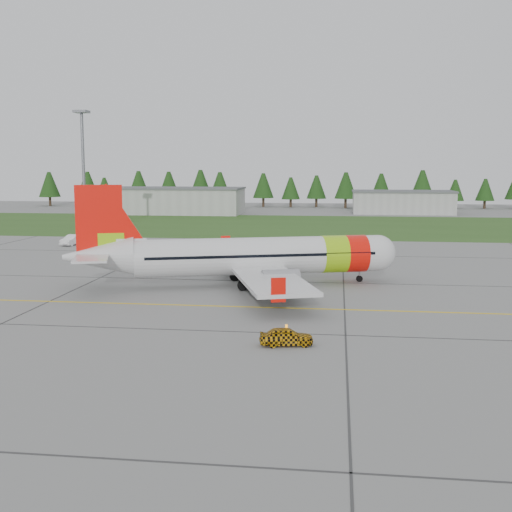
# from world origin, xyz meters

# --- Properties ---
(ground) EXTENTS (320.00, 320.00, 0.00)m
(ground) POSITION_xyz_m (0.00, 0.00, 0.00)
(ground) COLOR gray
(ground) RESTS_ON ground
(aircraft) EXTENTS (31.33, 29.65, 9.77)m
(aircraft) POSITION_xyz_m (1.17, 17.72, 2.82)
(aircraft) COLOR silver
(aircraft) RESTS_ON ground
(follow_me_car) EXTENTS (1.43, 1.60, 3.46)m
(follow_me_car) POSITION_xyz_m (6.18, -2.96, 1.73)
(follow_me_car) COLOR #FEB80E
(follow_me_car) RESTS_ON ground
(service_van) EXTENTS (1.83, 1.75, 4.59)m
(service_van) POSITION_xyz_m (-29.29, 46.28, 2.30)
(service_van) COLOR white
(service_van) RESTS_ON ground
(grass_strip) EXTENTS (320.00, 50.00, 0.03)m
(grass_strip) POSITION_xyz_m (0.00, 82.00, 0.01)
(grass_strip) COLOR #30561E
(grass_strip) RESTS_ON ground
(taxi_guideline) EXTENTS (120.00, 0.25, 0.02)m
(taxi_guideline) POSITION_xyz_m (0.00, 8.00, 0.01)
(taxi_guideline) COLOR gold
(taxi_guideline) RESTS_ON ground
(hangar_west) EXTENTS (32.00, 14.00, 6.00)m
(hangar_west) POSITION_xyz_m (-30.00, 110.00, 3.00)
(hangar_west) COLOR #A8A8A3
(hangar_west) RESTS_ON ground
(hangar_east) EXTENTS (24.00, 12.00, 5.20)m
(hangar_east) POSITION_xyz_m (25.00, 118.00, 2.60)
(hangar_east) COLOR #A8A8A3
(hangar_east) RESTS_ON ground
(floodlight_mast) EXTENTS (0.50, 0.50, 20.00)m
(floodlight_mast) POSITION_xyz_m (-32.00, 58.00, 10.00)
(floodlight_mast) COLOR slate
(floodlight_mast) RESTS_ON ground
(treeline) EXTENTS (160.00, 8.00, 10.00)m
(treeline) POSITION_xyz_m (0.00, 138.00, 5.00)
(treeline) COLOR #1C3F14
(treeline) RESTS_ON ground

